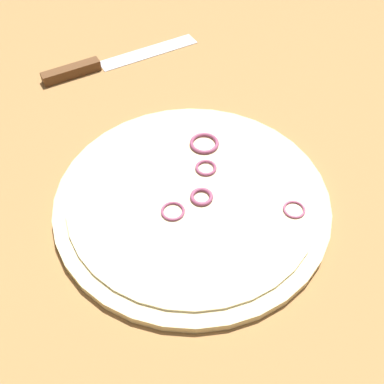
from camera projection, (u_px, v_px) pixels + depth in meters
The scene contains 3 objects.
ground_plane at pixel (192, 203), 0.60m from camera, with size 3.00×3.00×0.00m, color #9E703F.
pizza at pixel (192, 199), 0.59m from camera, with size 0.36×0.36×0.02m.
knife at pixel (96, 65), 0.79m from camera, with size 0.11×0.29×0.02m.
Camera 1 is at (0.37, -0.08, 0.46)m, focal length 42.00 mm.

